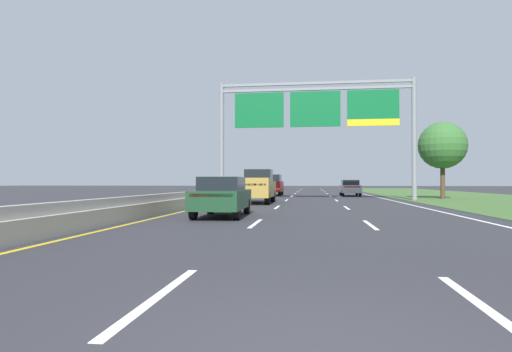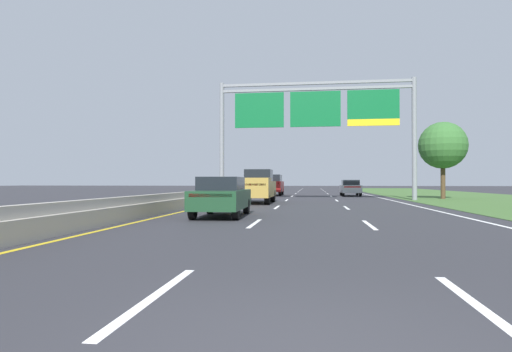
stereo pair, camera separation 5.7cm
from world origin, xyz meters
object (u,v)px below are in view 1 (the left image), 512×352
pickup_truck_gold (257,187)px  car_red_left_lane_suv (273,185)px  overhead_sign_gantry (315,115)px  car_darkgreen_left_lane_sedan (222,196)px  car_silver_right_lane_sedan (350,188)px  roadside_tree_mid (442,146)px

pickup_truck_gold → car_red_left_lane_suv: pickup_truck_gold is taller
overhead_sign_gantry → car_darkgreen_left_lane_sedan: size_ratio=3.38×
car_darkgreen_left_lane_sedan → car_silver_right_lane_sedan: bearing=-17.4°
overhead_sign_gantry → car_darkgreen_left_lane_sedan: 17.69m
car_darkgreen_left_lane_sedan → pickup_truck_gold: bearing=-1.9°
pickup_truck_gold → roadside_tree_mid: (13.94, 8.26, 3.22)m
car_silver_right_lane_sedan → car_red_left_lane_suv: bearing=83.0°
pickup_truck_gold → car_silver_right_lane_sedan: bearing=-25.8°
car_silver_right_lane_sedan → car_red_left_lane_suv: car_red_left_lane_suv is taller
pickup_truck_gold → car_red_left_lane_suv: bearing=1.5°
overhead_sign_gantry → pickup_truck_gold: size_ratio=2.79×
pickup_truck_gold → roadside_tree_mid: size_ratio=0.87×
car_darkgreen_left_lane_sedan → car_red_left_lane_suv: bearing=-0.8°
overhead_sign_gantry → car_red_left_lane_suv: (-4.22, 10.57, -5.47)m
roadside_tree_mid → car_red_left_lane_suv: bearing=151.5°
car_red_left_lane_suv → pickup_truck_gold: bearing=-178.3°
pickup_truck_gold → car_red_left_lane_suv: 16.09m
car_darkgreen_left_lane_sedan → car_red_left_lane_suv: 26.86m
car_silver_right_lane_sedan → car_darkgreen_left_lane_sedan: (-7.32, -25.90, 0.00)m
overhead_sign_gantry → pickup_truck_gold: 8.66m
car_silver_right_lane_sedan → roadside_tree_mid: roadside_tree_mid is taller
overhead_sign_gantry → pickup_truck_gold: (-3.79, -5.52, -5.49)m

